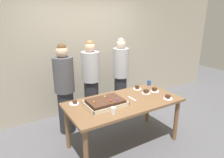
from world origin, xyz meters
TOP-DOWN VIEW (x-y plane):
  - ground_plane at (0.00, 0.00)m, footprint 12.00×12.00m
  - interior_back_panel at (0.00, 1.60)m, footprint 8.00×0.12m
  - party_table at (0.00, 0.00)m, footprint 1.84×0.90m
  - sheet_cake at (-0.33, 0.01)m, footprint 0.60×0.43m
  - plated_slice_near_left at (0.51, 0.07)m, footprint 0.15×0.15m
  - plated_slice_near_right at (0.66, -0.30)m, footprint 0.15×0.15m
  - plated_slice_far_left at (0.70, 0.05)m, footprint 0.15×0.15m
  - plated_slice_far_right at (0.50, 0.30)m, footprint 0.15×0.15m
  - plated_slice_center_front at (-0.72, 0.30)m, footprint 0.15×0.15m
  - drink_cup_nearest at (0.84, 0.37)m, footprint 0.07×0.07m
  - drink_cup_middle at (-0.37, -0.28)m, footprint 0.07×0.07m
  - cake_server_utensil at (0.16, -0.00)m, footprint 0.03×0.20m
  - person_serving_front at (-0.69, 0.86)m, footprint 0.36×0.36m
  - person_green_shirt_behind at (0.58, 0.98)m, footprint 0.33×0.33m
  - person_striped_tie_right at (-0.10, 1.01)m, footprint 0.36×0.36m

SIDE VIEW (x-z plane):
  - ground_plane at x=0.00m, z-range 0.00..0.00m
  - party_table at x=0.00m, z-range 0.30..1.10m
  - cake_server_utensil at x=0.16m, z-range 0.79..0.80m
  - plated_slice_center_front at x=-0.72m, z-range 0.78..0.85m
  - plated_slice_near_right at x=0.66m, z-range 0.78..0.85m
  - plated_slice_far_right at x=0.50m, z-range 0.78..0.85m
  - plated_slice_near_left at x=0.51m, z-range 0.78..0.86m
  - plated_slice_far_left at x=0.70m, z-range 0.78..0.86m
  - sheet_cake at x=-0.33m, z-range 0.78..0.90m
  - drink_cup_nearest at x=0.84m, z-range 0.79..0.89m
  - drink_cup_middle at x=-0.37m, z-range 0.79..0.89m
  - person_striped_tie_right at x=-0.10m, z-range 0.02..1.68m
  - person_serving_front at x=-0.69m, z-range 0.03..1.69m
  - person_green_shirt_behind at x=0.58m, z-range 0.03..1.70m
  - interior_back_panel at x=0.00m, z-range 0.00..3.00m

